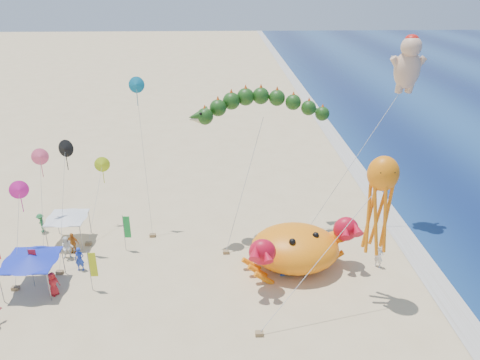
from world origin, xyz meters
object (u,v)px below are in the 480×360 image
Objects in this scene: octopus_kite at (380,198)px; dragon_kite at (261,111)px; canopy_blue at (30,258)px; crab_inflatable at (295,247)px; canopy_white at (67,216)px; cherub_kite at (408,63)px.

dragon_kite is at bearing 124.87° from octopus_kite.
octopus_kite is 2.73× the size of canopy_blue.
octopus_kite is (4.56, -3.51, 5.73)m from crab_inflatable.
canopy_white is at bearing -173.69° from dragon_kite.
octopus_kite is at bearing -19.33° from canopy_white.
dragon_kite is at bearing 25.54° from canopy_blue.
cherub_kite is 4.29× the size of canopy_blue.
crab_inflatable is 17.27m from cherub_kite.
crab_inflatable is 18.59m from canopy_white.
canopy_blue is (-23.27, 1.78, -5.02)m from octopus_kite.
cherub_kite reaches higher than canopy_white.
canopy_blue is at bearing -174.75° from crab_inflatable.
dragon_kite reaches higher than canopy_blue.
crab_inflatable is 18.81m from canopy_blue.
canopy_blue is at bearing 175.62° from octopus_kite.
dragon_kite is 3.15× the size of canopy_blue.
octopus_kite is 3.15× the size of canopy_white.
dragon_kite is at bearing -172.98° from cherub_kite.
octopus_kite is at bearing -37.57° from crab_inflatable.
cherub_kite is at bearing 65.57° from octopus_kite.
cherub_kite reaches higher than dragon_kite.
cherub_kite is 1.57× the size of octopus_kite.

